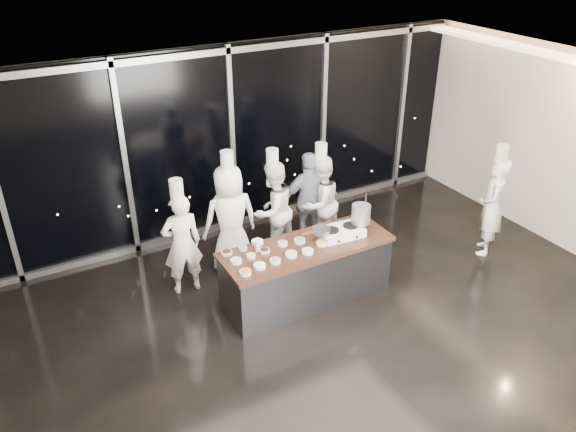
% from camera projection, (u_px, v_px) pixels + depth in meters
% --- Properties ---
extents(ground, '(9.00, 9.00, 0.00)m').
position_uv_depth(ground, '(340.00, 333.00, 7.56)').
color(ground, black).
rests_on(ground, ground).
extents(room_shell, '(9.02, 7.02, 3.21)m').
position_uv_depth(room_shell, '(361.00, 178.00, 6.56)').
color(room_shell, beige).
rests_on(room_shell, ground).
extents(window_wall, '(8.90, 0.11, 3.20)m').
position_uv_depth(window_wall, '(231.00, 141.00, 9.44)').
color(window_wall, black).
rests_on(window_wall, ground).
extents(demo_counter, '(2.46, 0.86, 0.90)m').
position_uv_depth(demo_counter, '(306.00, 272.00, 8.03)').
color(demo_counter, '#3D3D42').
rests_on(demo_counter, ground).
extents(stove, '(0.66, 0.44, 0.14)m').
position_uv_depth(stove, '(341.00, 232.00, 8.02)').
color(stove, white).
rests_on(stove, demo_counter).
extents(frying_pan, '(0.48, 0.29, 0.04)m').
position_uv_depth(frying_pan, '(321.00, 230.00, 7.87)').
color(frying_pan, gray).
rests_on(frying_pan, stove).
extents(stock_pot, '(0.29, 0.29, 0.27)m').
position_uv_depth(stock_pot, '(361.00, 214.00, 8.04)').
color(stock_pot, '#AEAEB1').
rests_on(stock_pot, stove).
extents(prep_bowls, '(1.41, 0.76, 0.05)m').
position_uv_depth(prep_bowls, '(270.00, 253.00, 7.59)').
color(prep_bowls, white).
rests_on(prep_bowls, demo_counter).
extents(squeeze_bottle, '(0.06, 0.06, 0.23)m').
position_uv_depth(squeeze_bottle, '(257.00, 244.00, 7.63)').
color(squeeze_bottle, silver).
rests_on(squeeze_bottle, demo_counter).
extents(chef_far_left, '(0.60, 0.41, 1.80)m').
position_uv_depth(chef_far_left, '(182.00, 243.00, 8.05)').
color(chef_far_left, white).
rests_on(chef_far_left, ground).
extents(chef_left, '(0.89, 0.61, 1.98)m').
position_uv_depth(chef_left, '(230.00, 218.00, 8.53)').
color(chef_left, white).
rests_on(chef_left, ground).
extents(chef_center, '(0.95, 0.84, 1.85)m').
position_uv_depth(chef_center, '(273.00, 210.00, 8.93)').
color(chef_center, white).
rests_on(chef_center, ground).
extents(guest, '(1.04, 0.58, 1.67)m').
position_uv_depth(guest, '(310.00, 200.00, 9.17)').
color(guest, '#16193D').
rests_on(guest, ground).
extents(chef_right, '(0.95, 0.85, 1.84)m').
position_uv_depth(chef_right, '(319.00, 202.00, 9.16)').
color(chef_right, white).
rests_on(chef_right, ground).
extents(chef_side, '(0.71, 0.70, 1.89)m').
position_uv_depth(chef_side, '(492.00, 206.00, 8.98)').
color(chef_side, white).
rests_on(chef_side, ground).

